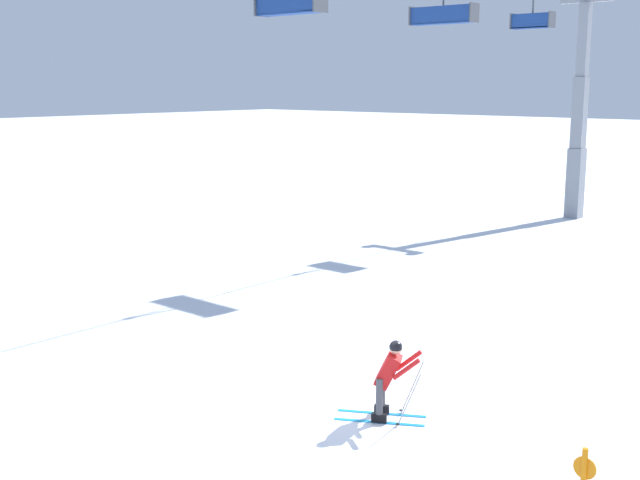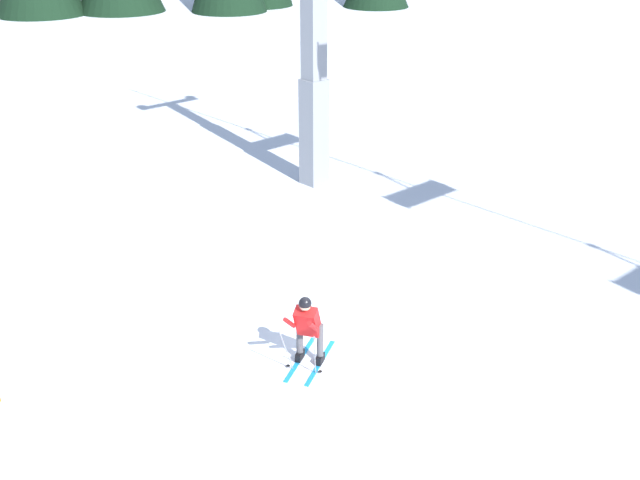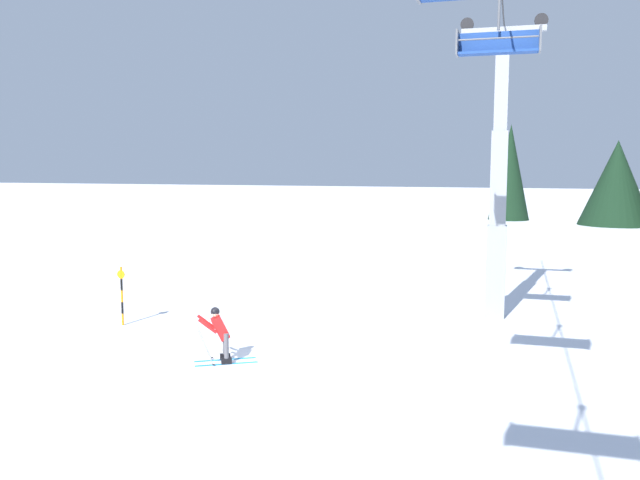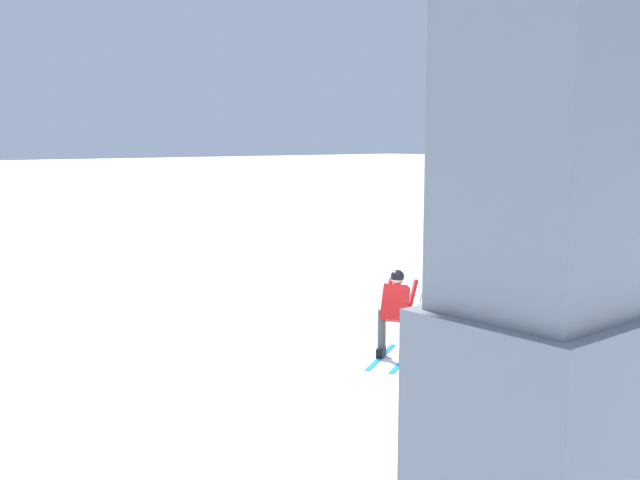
# 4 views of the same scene
# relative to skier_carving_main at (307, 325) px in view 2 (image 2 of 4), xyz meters

# --- Properties ---
(ground_plane) EXTENTS (260.00, 260.00, 0.00)m
(ground_plane) POSITION_rel_skier_carving_main_xyz_m (-0.36, 0.83, -0.88)
(ground_plane) COLOR white
(skier_carving_main) EXTENTS (1.31, 1.70, 1.65)m
(skier_carving_main) POSITION_rel_skier_carving_main_xyz_m (0.00, 0.00, 0.00)
(skier_carving_main) COLOR #198CCC
(skier_carving_main) RESTS_ON ground_plane
(lift_tower_near) EXTENTS (0.65, 2.81, 10.21)m
(lift_tower_near) POSITION_rel_skier_carving_main_xyz_m (-7.52, 6.95, 3.46)
(lift_tower_near) COLOR gray
(lift_tower_near) RESTS_ON ground_plane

